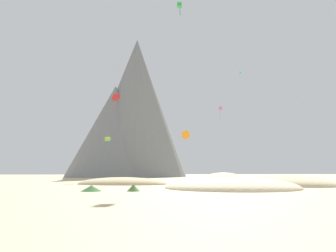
{
  "coord_description": "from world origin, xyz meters",
  "views": [
    {
      "loc": [
        -9.75,
        -36.35,
        2.32
      ],
      "look_at": [
        0.56,
        40.37,
        14.77
      ],
      "focal_mm": 30.35,
      "sensor_mm": 36.0,
      "label": 1
    }
  ],
  "objects_px": {
    "bush_near_right": "(91,188)",
    "kite_lime_low": "(108,139)",
    "bush_far_right": "(133,188)",
    "kite_green_high": "(179,5)",
    "kite_cyan_high": "(240,74)",
    "rock_massif": "(130,116)",
    "kite_rainbow_mid": "(221,109)",
    "kite_orange_low": "(186,135)",
    "bush_far_left": "(174,185)",
    "kite_red_mid": "(116,97)"
  },
  "relations": [
    {
      "from": "bush_near_right",
      "to": "kite_lime_low",
      "type": "distance_m",
      "value": 44.84
    },
    {
      "from": "bush_far_right",
      "to": "bush_near_right",
      "type": "bearing_deg",
      "value": 171.65
    },
    {
      "from": "kite_green_high",
      "to": "kite_cyan_high",
      "type": "xyz_separation_m",
      "value": [
        26.78,
        29.93,
        -5.06
      ]
    },
    {
      "from": "bush_far_right",
      "to": "rock_massif",
      "type": "bearing_deg",
      "value": 90.44
    },
    {
      "from": "bush_near_right",
      "to": "kite_cyan_high",
      "type": "bearing_deg",
      "value": 52.59
    },
    {
      "from": "kite_lime_low",
      "to": "kite_rainbow_mid",
      "type": "bearing_deg",
      "value": 53.25
    },
    {
      "from": "bush_far_right",
      "to": "kite_lime_low",
      "type": "bearing_deg",
      "value": 98.58
    },
    {
      "from": "rock_massif",
      "to": "kite_green_high",
      "type": "bearing_deg",
      "value": -81.04
    },
    {
      "from": "bush_near_right",
      "to": "rock_massif",
      "type": "distance_m",
      "value": 99.4
    },
    {
      "from": "kite_rainbow_mid",
      "to": "kite_green_high",
      "type": "bearing_deg",
      "value": -118.3
    },
    {
      "from": "bush_near_right",
      "to": "kite_rainbow_mid",
      "type": "bearing_deg",
      "value": 58.25
    },
    {
      "from": "kite_orange_low",
      "to": "kite_rainbow_mid",
      "type": "bearing_deg",
      "value": -146.37
    },
    {
      "from": "bush_far_right",
      "to": "kite_cyan_high",
      "type": "bearing_deg",
      "value": 56.35
    },
    {
      "from": "bush_far_right",
      "to": "kite_orange_low",
      "type": "distance_m",
      "value": 52.11
    },
    {
      "from": "bush_near_right",
      "to": "kite_cyan_high",
      "type": "height_order",
      "value": "kite_cyan_high"
    },
    {
      "from": "kite_green_high",
      "to": "bush_far_left",
      "type": "bearing_deg",
      "value": 83.98
    },
    {
      "from": "rock_massif",
      "to": "kite_rainbow_mid",
      "type": "height_order",
      "value": "rock_massif"
    },
    {
      "from": "kite_cyan_high",
      "to": "bush_near_right",
      "type": "bearing_deg",
      "value": 82.21
    },
    {
      "from": "kite_green_high",
      "to": "bush_far_right",
      "type": "bearing_deg",
      "value": 75.8
    },
    {
      "from": "kite_red_mid",
      "to": "kite_cyan_high",
      "type": "xyz_separation_m",
      "value": [
        41.52,
        15.92,
        14.22
      ]
    },
    {
      "from": "kite_green_high",
      "to": "kite_red_mid",
      "type": "relative_size",
      "value": 0.74
    },
    {
      "from": "rock_massif",
      "to": "kite_red_mid",
      "type": "xyz_separation_m",
      "value": [
        -3.66,
        -56.26,
        -6.16
      ]
    },
    {
      "from": "bush_near_right",
      "to": "kite_rainbow_mid",
      "type": "xyz_separation_m",
      "value": [
        35.21,
        56.9,
        23.39
      ]
    },
    {
      "from": "kite_lime_low",
      "to": "bush_near_right",
      "type": "bearing_deg",
      "value": -54.47
    },
    {
      "from": "kite_lime_low",
      "to": "rock_massif",
      "type": "bearing_deg",
      "value": 116.76
    },
    {
      "from": "kite_green_high",
      "to": "bush_near_right",
      "type": "bearing_deg",
      "value": 66.25
    },
    {
      "from": "kite_orange_low",
      "to": "rock_massif",
      "type": "bearing_deg",
      "value": -71.33
    },
    {
      "from": "kite_green_high",
      "to": "kite_orange_low",
      "type": "bearing_deg",
      "value": -96.45
    },
    {
      "from": "kite_rainbow_mid",
      "to": "kite_green_high",
      "type": "relative_size",
      "value": 1.57
    },
    {
      "from": "kite_green_high",
      "to": "kite_orange_low",
      "type": "xyz_separation_m",
      "value": [
        5.54,
        22.11,
        -27.93
      ]
    },
    {
      "from": "kite_lime_low",
      "to": "kite_orange_low",
      "type": "bearing_deg",
      "value": 42.67
    },
    {
      "from": "kite_orange_low",
      "to": "bush_far_left",
      "type": "bearing_deg",
      "value": 75.75
    },
    {
      "from": "bush_far_right",
      "to": "kite_lime_low",
      "type": "height_order",
      "value": "kite_lime_low"
    },
    {
      "from": "kite_rainbow_mid",
      "to": "kite_orange_low",
      "type": "height_order",
      "value": "kite_rainbow_mid"
    },
    {
      "from": "bush_near_right",
      "to": "bush_far_right",
      "type": "relative_size",
      "value": 1.55
    },
    {
      "from": "bush_far_left",
      "to": "kite_orange_low",
      "type": "height_order",
      "value": "kite_orange_low"
    },
    {
      "from": "kite_green_high",
      "to": "kite_lime_low",
      "type": "xyz_separation_m",
      "value": [
        -17.02,
        18.38,
        -30.0
      ]
    },
    {
      "from": "kite_red_mid",
      "to": "rock_massif",
      "type": "bearing_deg",
      "value": -67.05
    },
    {
      "from": "bush_far_right",
      "to": "kite_cyan_high",
      "type": "height_order",
      "value": "kite_cyan_high"
    },
    {
      "from": "kite_rainbow_mid",
      "to": "kite_cyan_high",
      "type": "relative_size",
      "value": 1.83
    },
    {
      "from": "bush_near_right",
      "to": "kite_lime_low",
      "type": "xyz_separation_m",
      "value": [
        -1.7,
        43.49,
        10.78
      ]
    },
    {
      "from": "kite_cyan_high",
      "to": "kite_lime_low",
      "type": "bearing_deg",
      "value": 44.39
    },
    {
      "from": "bush_near_right",
      "to": "kite_orange_low",
      "type": "xyz_separation_m",
      "value": [
        20.85,
        47.22,
        12.86
      ]
    },
    {
      "from": "bush_near_right",
      "to": "bush_far_right",
      "type": "height_order",
      "value": "bush_far_right"
    },
    {
      "from": "kite_lime_low",
      "to": "bush_far_left",
      "type": "bearing_deg",
      "value": -36.62
    },
    {
      "from": "rock_massif",
      "to": "kite_rainbow_mid",
      "type": "relative_size",
      "value": 12.88
    },
    {
      "from": "bush_near_right",
      "to": "kite_red_mid",
      "type": "height_order",
      "value": "kite_red_mid"
    },
    {
      "from": "kite_rainbow_mid",
      "to": "kite_cyan_high",
      "type": "distance_m",
      "value": 14.24
    },
    {
      "from": "kite_red_mid",
      "to": "kite_cyan_high",
      "type": "bearing_deg",
      "value": -132.35
    },
    {
      "from": "bush_far_right",
      "to": "kite_red_mid",
      "type": "relative_size",
      "value": 0.37
    }
  ]
}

